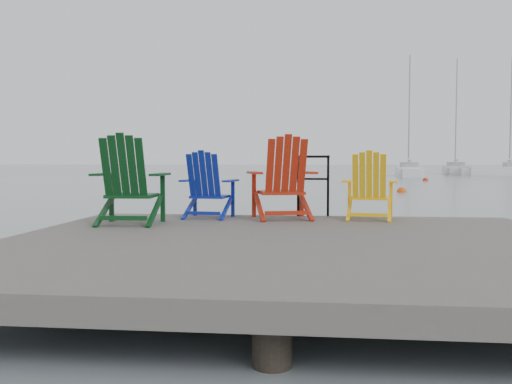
# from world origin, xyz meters

# --- Properties ---
(ground) EXTENTS (400.00, 400.00, 0.00)m
(ground) POSITION_xyz_m (0.00, 0.00, 0.00)
(ground) COLOR gray
(ground) RESTS_ON ground
(dock) EXTENTS (6.00, 5.00, 1.40)m
(dock) POSITION_xyz_m (0.00, 0.00, 0.35)
(dock) COLOR #2A2726
(dock) RESTS_ON ground
(handrail) EXTENTS (0.48, 0.04, 0.90)m
(handrail) POSITION_xyz_m (0.25, 2.45, 1.04)
(handrail) COLOR black
(handrail) RESTS_ON dock
(chair_green) EXTENTS (0.92, 0.86, 1.12)m
(chair_green) POSITION_xyz_m (-2.09, 1.10, 1.06)
(chair_green) COLOR #093413
(chair_green) RESTS_ON dock
(chair_blue) EXTENTS (0.80, 0.75, 0.93)m
(chair_blue) POSITION_xyz_m (-1.24, 1.98, 0.97)
(chair_blue) COLOR navy
(chair_blue) RESTS_ON dock
(chair_red) EXTENTS (1.05, 0.99, 1.13)m
(chair_red) POSITION_xyz_m (-0.17, 1.96, 1.07)
(chair_red) COLOR #A01D0B
(chair_red) RESTS_ON dock
(chair_yellow) EXTENTS (0.81, 0.76, 0.93)m
(chair_yellow) POSITION_xyz_m (1.02, 1.98, 0.97)
(chair_yellow) COLOR yellow
(chair_yellow) RESTS_ON dock
(sailboat_near) EXTENTS (2.87, 8.00, 10.88)m
(sailboat_near) POSITION_xyz_m (8.51, 42.95, 0.36)
(sailboat_near) COLOR white
(sailboat_near) RESTS_ON ground
(sailboat_mid) EXTENTS (3.87, 9.05, 12.07)m
(sailboat_mid) POSITION_xyz_m (14.66, 51.67, 0.36)
(sailboat_mid) COLOR silver
(sailboat_mid) RESTS_ON ground
(buoy_b) EXTENTS (0.41, 0.41, 0.41)m
(buoy_b) POSITION_xyz_m (3.98, 17.94, 0.00)
(buoy_b) COLOR #D84D0C
(buoy_b) RESTS_ON ground
(buoy_d) EXTENTS (0.39, 0.39, 0.39)m
(buoy_d) POSITION_xyz_m (7.74, 31.82, 0.00)
(buoy_d) COLOR red
(buoy_d) RESTS_ON ground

